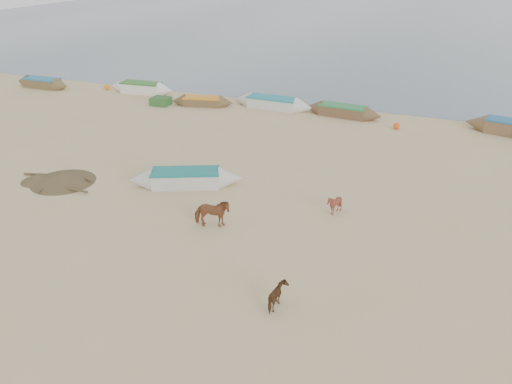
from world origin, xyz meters
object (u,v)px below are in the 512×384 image
calf_front (334,204)px  near_canoe (186,178)px  cow_adult (212,214)px  calf_right (279,297)px

calf_front → near_canoe: bearing=-116.9°
cow_adult → calf_front: (4.70, 3.12, -0.18)m
calf_front → calf_right: calf_front is taller
near_canoe → calf_front: bearing=-25.6°
cow_adult → near_canoe: size_ratio=0.27×
cow_adult → calf_front: size_ratio=1.63×
cow_adult → calf_front: 5.64m
calf_front → calf_right: size_ratio=1.09×
calf_front → cow_adult: bearing=-81.6°
cow_adult → calf_front: bearing=-75.3°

